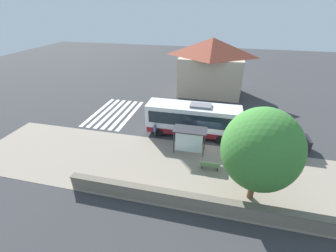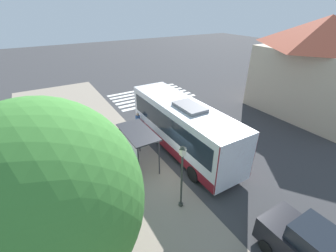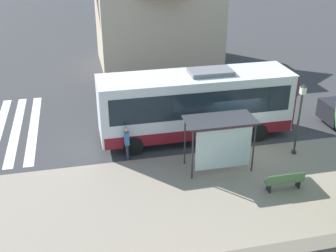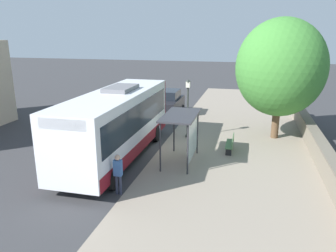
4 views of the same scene
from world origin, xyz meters
name	(u,v)px [view 2 (image 2 of 4)]	position (x,y,z in m)	size (l,w,h in m)	color
ground_plane	(173,171)	(0.00, 0.00, 0.00)	(120.00, 120.00, 0.00)	#353538
sidewalk_plaza	(103,198)	(-4.50, 0.00, 0.01)	(9.00, 44.00, 0.02)	gray
crosswalk_stripes	(151,96)	(5.00, 12.81, 0.00)	(9.00, 5.25, 0.01)	silver
stone_wall	(12,224)	(-8.55, 0.00, 0.61)	(0.60, 20.00, 1.20)	slate
background_building	(317,67)	(15.65, 0.97, 4.47)	(7.07, 10.07, 8.65)	#C6B293
bus	(182,126)	(1.83, 1.78, 1.93)	(2.79, 10.13, 3.74)	silver
bus_shelter	(136,138)	(-1.71, 1.63, 2.10)	(1.62, 3.20, 2.54)	#2D2D33
pedestrian	(138,121)	(0.19, 5.69, 1.03)	(0.34, 0.23, 1.74)	#2D3347
bench	(115,195)	(-3.99, -0.57, 0.48)	(0.40, 1.74, 0.88)	#4C7247
street_lamp_near	(182,172)	(-1.13, -2.56, 2.23)	(0.28, 0.28, 3.72)	#2D332D
shade_tree	(49,200)	(-6.55, -3.82, 4.43)	(5.36, 5.36, 7.39)	brown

